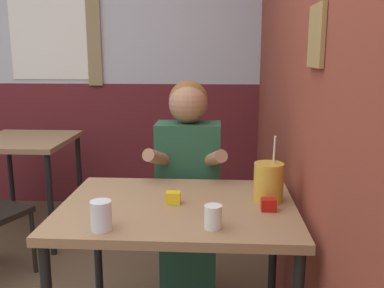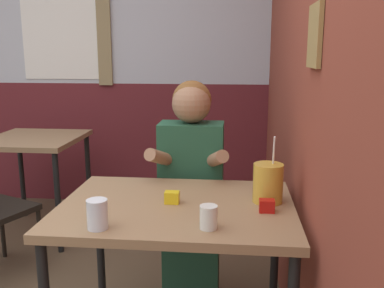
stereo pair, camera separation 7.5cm
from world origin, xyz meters
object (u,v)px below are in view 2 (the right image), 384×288
at_px(main_table, 177,221).
at_px(person_seated, 191,188).
at_px(cocktail_pitcher, 268,183).
at_px(background_table, 35,150).

xyz_separation_m(main_table, person_seated, (0.01, 0.54, -0.03)).
relative_size(person_seated, cocktail_pitcher, 4.33).
xyz_separation_m(main_table, background_table, (-1.25, 1.31, -0.02)).
height_order(background_table, person_seated, person_seated).
distance_m(person_seated, cocktail_pitcher, 0.63).
bearing_deg(main_table, background_table, 133.62).
height_order(main_table, cocktail_pitcher, cocktail_pitcher).
bearing_deg(background_table, person_seated, -31.73).
bearing_deg(cocktail_pitcher, background_table, 142.58).
distance_m(main_table, background_table, 1.81).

